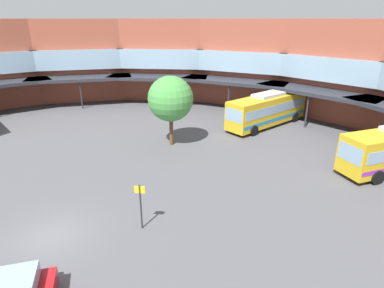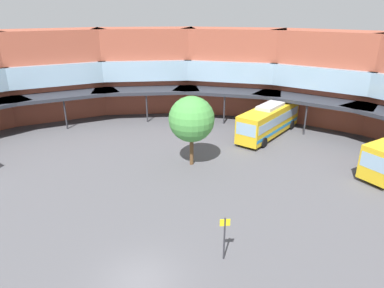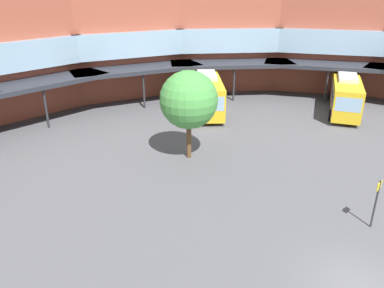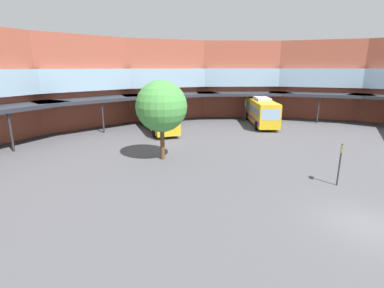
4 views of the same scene
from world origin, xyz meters
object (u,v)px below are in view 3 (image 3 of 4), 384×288
Objects in this scene: plaza_tree at (189,100)px; bus_1 at (207,91)px; bus_3 at (345,93)px; stop_sign_post at (376,199)px.

bus_1 is at bearing 55.81° from plaza_tree.
bus_3 is 1.40× the size of plaza_tree.
bus_1 is 1.20× the size of bus_3.
bus_1 is 13.87m from bus_3.
bus_3 is at bearing 9.44° from plaza_tree.
stop_sign_post is at bearing 1.94° from bus_3.
stop_sign_post is at bearing 19.23° from bus_1.
stop_sign_post is at bearing -67.54° from plaza_tree.
bus_3 is (12.18, -6.65, -0.03)m from bus_1.
stop_sign_post is (5.05, -12.21, -2.73)m from plaza_tree.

